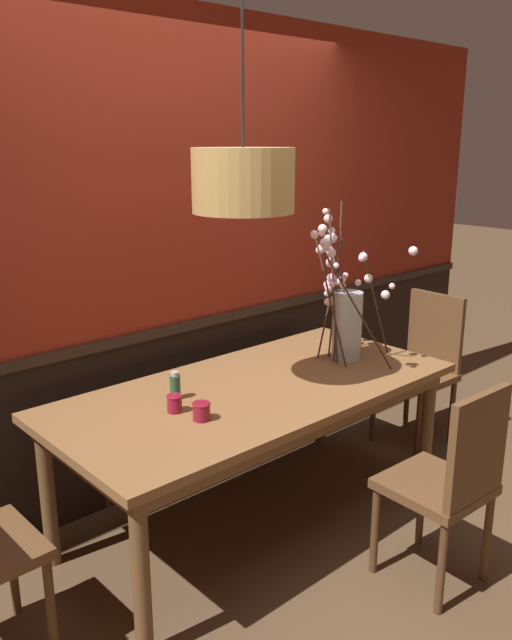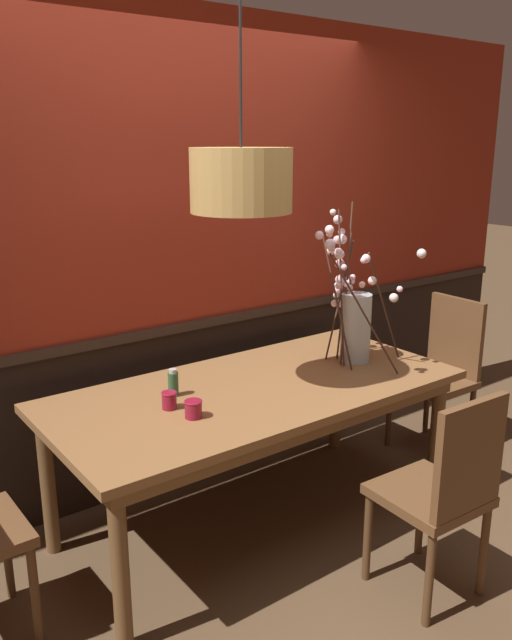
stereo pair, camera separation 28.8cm
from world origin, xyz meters
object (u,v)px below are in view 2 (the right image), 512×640
chair_far_side_left (116,388)px  candle_holder_nearer_center (169,400)px  chair_near_side_right (444,488)px  pendant_lamp (241,181)px  condiment_bottle (173,383)px  vase_with_blossoms (353,317)px  chair_far_side_right (207,373)px  chair_head_east_end (442,368)px  dining_table (256,401)px  candle_holder_nearer_edge (193,409)px

chair_far_side_left → candle_holder_nearer_center: chair_far_side_left is taller
chair_near_side_right → pendant_lamp: pendant_lamp is taller
condiment_bottle → chair_far_side_left: bearing=85.8°
vase_with_blossoms → condiment_bottle: (-1.03, 0.14, -0.18)m
chair_near_side_right → candle_holder_nearer_center: (-0.76, 0.93, 0.27)m
chair_far_side_right → candle_holder_nearer_center: 1.18m
chair_head_east_end → chair_near_side_right: bearing=-141.9°
condiment_bottle → candle_holder_nearer_center: bearing=-126.6°
chair_head_east_end → candle_holder_nearer_center: 1.96m
chair_far_side_right → condiment_bottle: 1.04m
dining_table → candle_holder_nearer_edge: (-0.44, -0.14, 0.12)m
chair_head_east_end → condiment_bottle: size_ratio=7.28×
chair_far_side_right → candle_holder_nearer_center: bearing=-130.8°
vase_with_blossoms → candle_holder_nearer_edge: vase_with_blossoms is taller
chair_head_east_end → candle_holder_nearer_edge: (-1.91, -0.14, 0.26)m
chair_near_side_right → vase_with_blossoms: (0.36, 0.91, 0.48)m
condiment_bottle → pendant_lamp: size_ratio=0.14×
candle_holder_nearer_center → chair_far_side_left: bearing=80.7°
vase_with_blossoms → candle_holder_nearer_center: (-1.13, 0.02, -0.21)m
condiment_bottle → pendant_lamp: 0.99m
chair_far_side_right → pendant_lamp: size_ratio=0.90×
chair_far_side_right → pendant_lamp: pendant_lamp is taller
vase_with_blossoms → pendant_lamp: size_ratio=0.86×
dining_table → condiment_bottle: bearing=160.6°
candle_holder_nearer_center → pendant_lamp: 1.03m
chair_near_side_right → chair_head_east_end: bearing=38.1°
dining_table → candle_holder_nearer_center: (-0.48, 0.01, 0.12)m
vase_with_blossoms → candle_holder_nearer_edge: bearing=-173.3°
vase_with_blossoms → condiment_bottle: 1.06m
chair_near_side_right → vase_with_blossoms: vase_with_blossoms is taller
chair_head_east_end → pendant_lamp: bearing=-178.7°
chair_far_side_right → candle_holder_nearer_edge: chair_far_side_right is taller
chair_far_side_right → condiment_bottle: (-0.65, -0.74, 0.31)m
chair_far_side_left → pendant_lamp: pendant_lamp is taller
candle_holder_nearer_center → candle_holder_nearer_edge: (0.04, -0.15, -0.00)m
chair_head_east_end → chair_far_side_right: bearing=144.0°
dining_table → vase_with_blossoms: vase_with_blossoms is taller
chair_near_side_right → pendant_lamp: size_ratio=0.96×
pendant_lamp → vase_with_blossoms: bearing=1.7°
dining_table → chair_near_side_right: size_ratio=2.16×
chair_far_side_right → candle_holder_nearer_center: (-0.75, -0.86, 0.29)m
chair_far_side_right → vase_with_blossoms: size_ratio=1.05×
chair_far_side_right → candle_holder_nearer_center: chair_far_side_right is taller
chair_far_side_right → chair_head_east_end: (1.20, -0.87, 0.03)m
condiment_bottle → pendant_lamp: (0.28, -0.17, 0.93)m
chair_near_side_right → candle_holder_nearer_edge: (-0.73, 0.79, 0.27)m
condiment_bottle → chair_far_side_right: bearing=48.5°
chair_head_east_end → pendant_lamp: size_ratio=0.98×
vase_with_blossoms → chair_far_side_right: bearing=113.2°
candle_holder_nearer_edge → pendant_lamp: (0.34, 0.10, 0.95)m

